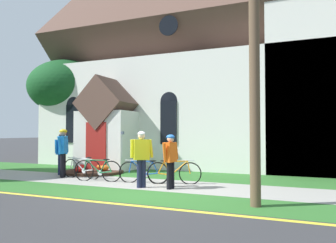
{
  "coord_description": "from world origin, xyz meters",
  "views": [
    {
      "loc": [
        3.99,
        -8.21,
        1.69
      ],
      "look_at": [
        -0.95,
        3.64,
        2.1
      ],
      "focal_mm": 34.85,
      "sensor_mm": 36.0,
      "label": 1
    }
  ],
  "objects_px": {
    "bicycle_yellow": "(174,172)",
    "cyclist_in_orange_jersey": "(62,151)",
    "bicycle_white": "(82,168)",
    "bicycle_orange": "(98,170)",
    "church_sign": "(101,145)",
    "yard_deciduous_tree": "(67,87)",
    "cyclist_in_white_jersey": "(141,155)",
    "cyclist_in_blue_jersey": "(171,157)",
    "cyclist_in_red_jersey": "(63,149)",
    "bicycle_blue": "(144,172)"
  },
  "relations": [
    {
      "from": "bicycle_yellow",
      "to": "cyclist_in_orange_jersey",
      "type": "xyz_separation_m",
      "value": [
        -4.94,
        0.45,
        0.56
      ]
    },
    {
      "from": "bicycle_white",
      "to": "bicycle_orange",
      "type": "height_order",
      "value": "bicycle_white"
    },
    {
      "from": "church_sign",
      "to": "yard_deciduous_tree",
      "type": "xyz_separation_m",
      "value": [
        -4.22,
        2.85,
        3.07
      ]
    },
    {
      "from": "cyclist_in_white_jersey",
      "to": "cyclist_in_blue_jersey",
      "type": "bearing_deg",
      "value": 8.83
    },
    {
      "from": "bicycle_orange",
      "to": "cyclist_in_white_jersey",
      "type": "distance_m",
      "value": 2.14
    },
    {
      "from": "cyclist_in_red_jersey",
      "to": "bicycle_blue",
      "type": "bearing_deg",
      "value": -0.58
    },
    {
      "from": "bicycle_blue",
      "to": "cyclist_in_blue_jersey",
      "type": "bearing_deg",
      "value": -29.27
    },
    {
      "from": "bicycle_yellow",
      "to": "cyclist_in_orange_jersey",
      "type": "bearing_deg",
      "value": 174.78
    },
    {
      "from": "bicycle_orange",
      "to": "bicycle_blue",
      "type": "bearing_deg",
      "value": 9.3
    },
    {
      "from": "church_sign",
      "to": "cyclist_in_orange_jersey",
      "type": "relative_size",
      "value": 1.37
    },
    {
      "from": "bicycle_orange",
      "to": "cyclist_in_red_jersey",
      "type": "height_order",
      "value": "cyclist_in_red_jersey"
    },
    {
      "from": "church_sign",
      "to": "bicycle_white",
      "type": "bearing_deg",
      "value": -74.76
    },
    {
      "from": "bicycle_white",
      "to": "cyclist_in_orange_jersey",
      "type": "height_order",
      "value": "cyclist_in_orange_jersey"
    },
    {
      "from": "cyclist_in_white_jersey",
      "to": "bicycle_blue",
      "type": "bearing_deg",
      "value": 112.51
    },
    {
      "from": "bicycle_blue",
      "to": "bicycle_yellow",
      "type": "height_order",
      "value": "bicycle_yellow"
    },
    {
      "from": "bicycle_white",
      "to": "cyclist_in_white_jersey",
      "type": "relative_size",
      "value": 1.02
    },
    {
      "from": "bicycle_blue",
      "to": "cyclist_in_red_jersey",
      "type": "relative_size",
      "value": 0.94
    },
    {
      "from": "church_sign",
      "to": "bicycle_white",
      "type": "distance_m",
      "value": 2.2
    },
    {
      "from": "bicycle_blue",
      "to": "yard_deciduous_tree",
      "type": "relative_size",
      "value": 0.3
    },
    {
      "from": "cyclist_in_red_jersey",
      "to": "church_sign",
      "type": "bearing_deg",
      "value": 82.84
    },
    {
      "from": "cyclist_in_red_jersey",
      "to": "yard_deciduous_tree",
      "type": "xyz_separation_m",
      "value": [
        -3.96,
        4.91,
        3.11
      ]
    },
    {
      "from": "church_sign",
      "to": "bicycle_white",
      "type": "relative_size",
      "value": 1.28
    },
    {
      "from": "bicycle_yellow",
      "to": "cyclist_in_orange_jersey",
      "type": "relative_size",
      "value": 1.04
    },
    {
      "from": "cyclist_in_red_jersey",
      "to": "cyclist_in_orange_jersey",
      "type": "xyz_separation_m",
      "value": [
        -0.58,
        0.6,
        -0.12
      ]
    },
    {
      "from": "cyclist_in_orange_jersey",
      "to": "cyclist_in_white_jersey",
      "type": "height_order",
      "value": "cyclist_in_white_jersey"
    },
    {
      "from": "bicycle_white",
      "to": "bicycle_orange",
      "type": "relative_size",
      "value": 1.0
    },
    {
      "from": "cyclist_in_blue_jersey",
      "to": "yard_deciduous_tree",
      "type": "relative_size",
      "value": 0.28
    },
    {
      "from": "church_sign",
      "to": "cyclist_in_red_jersey",
      "type": "height_order",
      "value": "cyclist_in_red_jersey"
    },
    {
      "from": "church_sign",
      "to": "bicycle_white",
      "type": "xyz_separation_m",
      "value": [
        0.54,
        -2.0,
        -0.74
      ]
    },
    {
      "from": "church_sign",
      "to": "cyclist_in_white_jersey",
      "type": "xyz_separation_m",
      "value": [
        3.44,
        -2.93,
        -0.11
      ]
    },
    {
      "from": "cyclist_in_blue_jersey",
      "to": "bicycle_white",
      "type": "bearing_deg",
      "value": 168.19
    },
    {
      "from": "bicycle_blue",
      "to": "cyclist_in_blue_jersey",
      "type": "relative_size",
      "value": 1.04
    },
    {
      "from": "church_sign",
      "to": "bicycle_blue",
      "type": "xyz_separation_m",
      "value": [
        3.1,
        -2.1,
        -0.74
      ]
    },
    {
      "from": "bicycle_blue",
      "to": "cyclist_in_orange_jersey",
      "type": "relative_size",
      "value": 1.04
    },
    {
      "from": "bicycle_white",
      "to": "bicycle_yellow",
      "type": "bearing_deg",
      "value": 1.3
    },
    {
      "from": "cyclist_in_blue_jersey",
      "to": "yard_deciduous_tree",
      "type": "xyz_separation_m",
      "value": [
        -8.55,
        5.64,
        3.25
      ]
    },
    {
      "from": "bicycle_orange",
      "to": "cyclist_in_white_jersey",
      "type": "height_order",
      "value": "cyclist_in_white_jersey"
    },
    {
      "from": "cyclist_in_orange_jersey",
      "to": "yard_deciduous_tree",
      "type": "xyz_separation_m",
      "value": [
        -3.38,
        4.31,
        3.24
      ]
    },
    {
      "from": "bicycle_yellow",
      "to": "bicycle_orange",
      "type": "bearing_deg",
      "value": -170.36
    },
    {
      "from": "cyclist_in_white_jersey",
      "to": "yard_deciduous_tree",
      "type": "height_order",
      "value": "yard_deciduous_tree"
    },
    {
      "from": "yard_deciduous_tree",
      "to": "bicycle_orange",
      "type": "bearing_deg",
      "value": -42.44
    },
    {
      "from": "church_sign",
      "to": "cyclist_in_blue_jersey",
      "type": "xyz_separation_m",
      "value": [
        4.34,
        -2.79,
        -0.18
      ]
    },
    {
      "from": "bicycle_white",
      "to": "cyclist_in_white_jersey",
      "type": "distance_m",
      "value": 3.11
    },
    {
      "from": "bicycle_blue",
      "to": "yard_deciduous_tree",
      "type": "height_order",
      "value": "yard_deciduous_tree"
    },
    {
      "from": "bicycle_white",
      "to": "cyclist_in_orange_jersey",
      "type": "bearing_deg",
      "value": 158.96
    },
    {
      "from": "bicycle_orange",
      "to": "cyclist_in_orange_jersey",
      "type": "bearing_deg",
      "value": 158.89
    },
    {
      "from": "bicycle_yellow",
      "to": "yard_deciduous_tree",
      "type": "bearing_deg",
      "value": 150.19
    },
    {
      "from": "cyclist_in_red_jersey",
      "to": "cyclist_in_orange_jersey",
      "type": "relative_size",
      "value": 1.1
    },
    {
      "from": "cyclist_in_red_jersey",
      "to": "cyclist_in_white_jersey",
      "type": "relative_size",
      "value": 1.05
    },
    {
      "from": "bicycle_white",
      "to": "bicycle_orange",
      "type": "distance_m",
      "value": 1.01
    }
  ]
}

